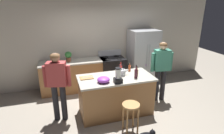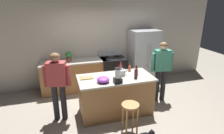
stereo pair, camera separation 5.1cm
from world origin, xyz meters
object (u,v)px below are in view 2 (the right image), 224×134
object	(u,v)px
person_by_sink_right	(162,66)
bottle_vinegar	(137,72)
kitchen_island	(116,95)
refrigerator	(143,57)
person_by_island_left	(57,81)
bar_stool	(130,110)
bottle_soda	(121,68)
tea_kettle	(121,72)
potted_plant	(69,56)
bottle_wine	(136,73)
blender_appliance	(118,76)
mixing_bowl	(103,80)
chef_knife	(87,77)
bottle_cooking_sauce	(130,68)
stove_range	(113,71)
cutting_board	(86,78)

from	to	relation	value
person_by_sink_right	bottle_vinegar	distance (m)	0.88
kitchen_island	refrigerator	world-z (taller)	refrigerator
person_by_island_left	bar_stool	distance (m)	1.69
bottle_soda	tea_kettle	distance (m)	0.27
bottle_vinegar	potted_plant	bearing A→B (deg)	132.26
bottle_wine	bar_stool	bearing A→B (deg)	-121.12
kitchen_island	blender_appliance	distance (m)	0.68
blender_appliance	mixing_bowl	size ratio (longest dim) A/B	1.23
person_by_island_left	chef_knife	size ratio (longest dim) A/B	7.25
refrigerator	bar_stool	xyz separation A→B (m)	(-1.36, -2.28, -0.38)
person_by_sink_right	bottle_cooking_sauce	bearing A→B (deg)	176.56
refrigerator	blender_appliance	xyz separation A→B (m)	(-1.48, -1.80, 0.20)
refrigerator	stove_range	xyz separation A→B (m)	(-1.04, 0.02, -0.40)
refrigerator	bottle_soda	xyz separation A→B (m)	(-1.18, -1.15, 0.15)
bar_stool	cutting_board	bearing A→B (deg)	128.52
chef_knife	bottle_vinegar	bearing A→B (deg)	-5.17
kitchen_island	tea_kettle	size ratio (longest dim) A/B	6.37
blender_appliance	bottle_wine	bearing A→B (deg)	13.58
tea_kettle	potted_plant	bearing A→B (deg)	127.38
person_by_island_left	bar_stool	bearing A→B (deg)	-32.41
person_by_sink_right	potted_plant	bearing A→B (deg)	150.10
bottle_wine	bottle_cooking_sauce	bearing A→B (deg)	85.99
stove_range	bar_stool	world-z (taller)	stove_range
bottle_soda	cutting_board	world-z (taller)	bottle_soda
bottle_wine	mixing_bowl	world-z (taller)	bottle_wine
bar_stool	stove_range	bearing A→B (deg)	82.09
stove_range	tea_kettle	xyz separation A→B (m)	(-0.22, -1.44, 0.53)
potted_plant	blender_appliance	xyz separation A→B (m)	(0.90, -1.85, -0.03)
person_by_sink_right	potted_plant	size ratio (longest dim) A/B	5.45
bottle_cooking_sauce	tea_kettle	distance (m)	0.35
bottle_vinegar	bottle_cooking_sauce	bearing A→B (deg)	98.45
refrigerator	bottle_vinegar	xyz separation A→B (m)	(-0.92, -1.55, 0.14)
refrigerator	bar_stool	world-z (taller)	refrigerator
bottle_vinegar	cutting_board	world-z (taller)	bottle_vinegar
cutting_board	bottle_soda	bearing A→B (deg)	12.96
person_by_sink_right	mixing_bowl	xyz separation A→B (m)	(-1.69, -0.43, 0.00)
person_by_island_left	potted_plant	xyz separation A→B (m)	(0.36, 1.45, 0.14)
tea_kettle	cutting_board	world-z (taller)	tea_kettle
kitchen_island	bottle_wine	world-z (taller)	bottle_wine
chef_knife	person_by_sink_right	bearing A→B (deg)	7.06
stove_range	blender_appliance	distance (m)	1.97
person_by_island_left	potted_plant	size ratio (longest dim) A/B	5.32
person_by_island_left	bottle_wine	xyz separation A→B (m)	(1.73, -0.28, 0.08)
stove_range	kitchen_island	bearing A→B (deg)	-104.29
mixing_bowl	cutting_board	bearing A→B (deg)	133.13
kitchen_island	blender_appliance	world-z (taller)	blender_appliance
bottle_soda	chef_knife	bearing A→B (deg)	-166.76
kitchen_island	potted_plant	bearing A→B (deg)	121.48
stove_range	bottle_soda	world-z (taller)	bottle_soda
potted_plant	kitchen_island	bearing A→B (deg)	-58.52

